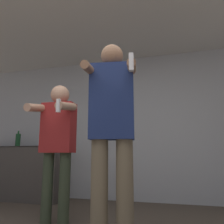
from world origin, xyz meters
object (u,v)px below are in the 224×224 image
at_px(bottle_red_label, 56,141).
at_px(bottle_amber_bourbon, 18,140).
at_px(bottle_brown_liquor, 40,141).
at_px(person_woman_foreground, 112,129).
at_px(person_man_side, 58,138).

distance_m(bottle_red_label, bottle_amber_bourbon, 0.79).
distance_m(bottle_amber_bourbon, bottle_brown_liquor, 0.47).
xyz_separation_m(bottle_amber_bourbon, person_woman_foreground, (2.25, -1.66, -0.05)).
bearing_deg(bottle_red_label, person_man_side, -60.04).
bearing_deg(bottle_brown_liquor, person_woman_foreground, -43.02).
bearing_deg(bottle_amber_bourbon, person_man_side, -38.13).
xyz_separation_m(bottle_amber_bourbon, person_man_side, (1.44, -1.13, -0.07)).
relative_size(bottle_red_label, person_man_side, 0.18).
bearing_deg(bottle_red_label, bottle_amber_bourbon, 180.00).
distance_m(bottle_red_label, person_man_side, 1.30).
xyz_separation_m(bottle_red_label, person_man_side, (0.65, -1.13, -0.04)).
distance_m(bottle_red_label, bottle_brown_liquor, 0.31).
xyz_separation_m(bottle_red_label, person_woman_foreground, (1.46, -1.66, -0.02)).
xyz_separation_m(bottle_brown_liquor, person_man_side, (0.96, -1.13, -0.05)).
xyz_separation_m(bottle_red_label, bottle_amber_bourbon, (-0.79, 0.00, 0.03)).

